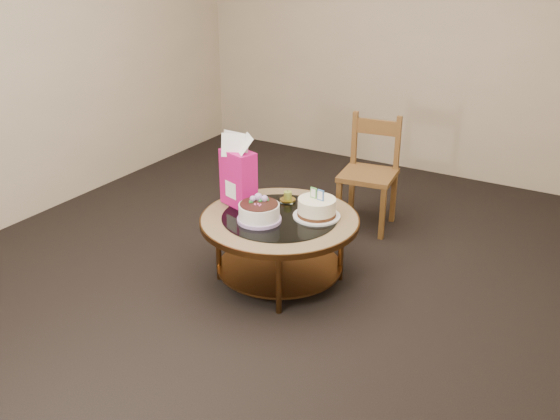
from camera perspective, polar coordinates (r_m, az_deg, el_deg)
The scene contains 8 objects.
ground at distance 4.18m, azimuth -0.03°, elevation -6.31°, with size 5.00×5.00×0.00m, color black.
room_walls at distance 3.65m, azimuth -0.04°, elevation 15.07°, with size 4.52×5.02×2.61m.
coffee_table at distance 4.00m, azimuth -0.03°, elevation -1.63°, with size 1.02×1.02×0.46m.
decorated_cake at distance 3.89m, azimuth -1.92°, elevation -0.28°, with size 0.28×0.28×0.16m.
cream_cake at distance 3.94m, azimuth 3.38°, elevation 0.17°, with size 0.30×0.30×0.19m.
gift_bag at distance 4.06m, azimuth -3.84°, elevation 3.60°, with size 0.27×0.23×0.48m.
pillar_candle at distance 4.18m, azimuth 0.71°, elevation 1.10°, with size 0.11×0.11×0.08m.
dining_chair at distance 4.82m, azimuth 8.18°, elevation 3.44°, with size 0.45×0.45×0.86m.
Camera 1 is at (1.84, -3.10, 2.11)m, focal length 40.00 mm.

